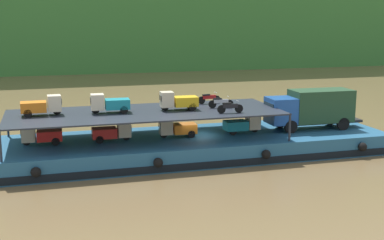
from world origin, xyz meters
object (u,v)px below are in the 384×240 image
(mini_truck_lower_aft, at_px, (112,132))
(mini_truck_lower_fore, at_px, (243,124))
(mini_truck_upper_fore, at_px, (178,101))
(motorcycle_upper_centre, at_px, (221,102))
(motorcycle_upper_stbd, at_px, (209,98))
(cargo_barge, at_px, (196,145))
(mini_truck_upper_mid, at_px, (109,103))
(mini_truck_lower_mid, at_px, (177,128))
(motorcycle_upper_port, at_px, (230,107))
(mini_truck_upper_stern, at_px, (42,106))
(mini_truck_lower_stern, at_px, (41,135))
(covered_lorry, at_px, (312,108))

(mini_truck_lower_aft, relative_size, mini_truck_lower_fore, 1.00)
(mini_truck_upper_fore, bearing_deg, mini_truck_lower_fore, -1.63)
(motorcycle_upper_centre, height_order, motorcycle_upper_stbd, same)
(mini_truck_lower_fore, xyz_separation_m, motorcycle_upper_centre, (-1.73, 0.16, 1.74))
(cargo_barge, height_order, mini_truck_upper_fore, mini_truck_upper_fore)
(mini_truck_upper_mid, distance_m, motorcycle_upper_centre, 8.27)
(mini_truck_lower_aft, relative_size, motorcycle_upper_stbd, 1.45)
(motorcycle_upper_stbd, bearing_deg, mini_truck_upper_mid, -166.28)
(cargo_barge, height_order, mini_truck_lower_mid, mini_truck_lower_mid)
(mini_truck_lower_fore, height_order, mini_truck_upper_mid, mini_truck_upper_mid)
(cargo_barge, height_order, motorcycle_upper_centre, motorcycle_upper_centre)
(mini_truck_lower_mid, relative_size, motorcycle_upper_port, 1.46)
(mini_truck_upper_fore, xyz_separation_m, motorcycle_upper_centre, (3.30, 0.02, -0.26))
(mini_truck_upper_stern, bearing_deg, mini_truck_lower_stern, -123.27)
(mini_truck_lower_fore, bearing_deg, motorcycle_upper_stbd, 130.38)
(mini_truck_lower_aft, height_order, mini_truck_lower_fore, same)
(mini_truck_lower_aft, distance_m, mini_truck_upper_mid, 2.02)
(motorcycle_upper_stbd, bearing_deg, mini_truck_lower_stern, -171.61)
(covered_lorry, height_order, mini_truck_lower_aft, covered_lorry)
(motorcycle_upper_stbd, bearing_deg, cargo_barge, -127.37)
(mini_truck_upper_mid, bearing_deg, mini_truck_upper_stern, 175.98)
(motorcycle_upper_centre, bearing_deg, mini_truck_lower_mid, -178.35)
(mini_truck_lower_aft, xyz_separation_m, mini_truck_upper_fore, (4.86, 0.02, 2.00))
(covered_lorry, relative_size, motorcycle_upper_centre, 4.17)
(mini_truck_lower_aft, distance_m, mini_truck_lower_fore, 9.89)
(cargo_barge, height_order, mini_truck_lower_fore, mini_truck_lower_fore)
(mini_truck_upper_stern, bearing_deg, motorcycle_upper_stbd, 7.38)
(mini_truck_lower_mid, relative_size, mini_truck_lower_fore, 1.01)
(mini_truck_upper_stern, bearing_deg, covered_lorry, -2.20)
(mini_truck_upper_stern, xyz_separation_m, motorcycle_upper_port, (12.81, -2.69, -0.26))
(mini_truck_lower_stern, xyz_separation_m, motorcycle_upper_centre, (13.03, -0.27, 1.74))
(cargo_barge, bearing_deg, mini_truck_upper_fore, 179.63)
(mini_truck_lower_aft, bearing_deg, mini_truck_upper_fore, 0.18)
(motorcycle_upper_port, bearing_deg, covered_lorry, 14.21)
(mini_truck_lower_stern, xyz_separation_m, mini_truck_upper_mid, (4.76, -0.07, 2.00))
(covered_lorry, bearing_deg, mini_truck_upper_mid, 178.33)
(cargo_barge, xyz_separation_m, mini_truck_lower_mid, (-1.50, -0.07, 1.44))
(covered_lorry, xyz_separation_m, motorcycle_upper_port, (-7.53, -1.91, 0.74))
(mini_truck_lower_mid, bearing_deg, mini_truck_lower_stern, 177.79)
(mini_truck_lower_stern, height_order, mini_truck_lower_fore, same)
(mini_truck_lower_aft, xyz_separation_m, mini_truck_lower_fore, (9.89, -0.13, 0.00))
(cargo_barge, xyz_separation_m, motorcycle_upper_stbd, (1.67, 2.18, 3.18))
(mini_truck_upper_fore, distance_m, motorcycle_upper_port, 3.90)
(mini_truck_lower_stern, bearing_deg, mini_truck_lower_mid, -2.21)
(mini_truck_lower_mid, xyz_separation_m, mini_truck_upper_stern, (-9.45, 0.62, 2.00))
(motorcycle_upper_centre, distance_m, motorcycle_upper_stbd, 2.17)
(mini_truck_lower_aft, relative_size, mini_truck_upper_mid, 0.99)
(cargo_barge, xyz_separation_m, mini_truck_upper_mid, (-6.36, 0.22, 3.44))
(mini_truck_upper_stern, xyz_separation_m, mini_truck_upper_mid, (4.60, -0.32, 0.00))
(cargo_barge, relative_size, covered_lorry, 3.64)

